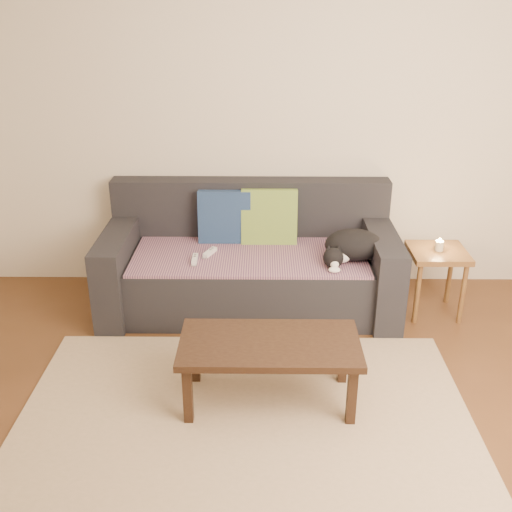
# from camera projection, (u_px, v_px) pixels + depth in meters

# --- Properties ---
(ground) EXTENTS (4.50, 4.50, 0.00)m
(ground) POSITION_uv_depth(u_px,v_px,m) (244.00, 446.00, 3.10)
(ground) COLOR brown
(ground) RESTS_ON ground
(back_wall) EXTENTS (4.50, 0.04, 2.60)m
(back_wall) POSITION_uv_depth(u_px,v_px,m) (251.00, 119.00, 4.41)
(back_wall) COLOR beige
(back_wall) RESTS_ON ground
(sofa) EXTENTS (2.10, 0.94, 0.87)m
(sofa) POSITION_uv_depth(u_px,v_px,m) (250.00, 266.00, 4.42)
(sofa) COLOR #232328
(sofa) RESTS_ON ground
(throw_blanket) EXTENTS (1.66, 0.74, 0.02)m
(throw_blanket) POSITION_uv_depth(u_px,v_px,m) (249.00, 256.00, 4.28)
(throw_blanket) COLOR #442A50
(throw_blanket) RESTS_ON sofa
(cushion_navy) EXTENTS (0.39, 0.14, 0.40)m
(cushion_navy) POSITION_uv_depth(u_px,v_px,m) (225.00, 217.00, 4.44)
(cushion_navy) COLOR #101F47
(cushion_navy) RESTS_ON throw_blanket
(cushion_green) EXTENTS (0.41, 0.17, 0.42)m
(cushion_green) POSITION_uv_depth(u_px,v_px,m) (269.00, 217.00, 4.44)
(cushion_green) COLOR #0B473E
(cushion_green) RESTS_ON throw_blanket
(cat) EXTENTS (0.49, 0.42, 0.21)m
(cat) POSITION_uv_depth(u_px,v_px,m) (352.00, 246.00, 4.15)
(cat) COLOR black
(cat) RESTS_ON throw_blanket
(wii_remote_a) EXTENTS (0.04, 0.15, 0.03)m
(wii_remote_a) POSITION_uv_depth(u_px,v_px,m) (195.00, 259.00, 4.17)
(wii_remote_a) COLOR white
(wii_remote_a) RESTS_ON throw_blanket
(wii_remote_b) EXTENTS (0.09, 0.15, 0.03)m
(wii_remote_b) POSITION_uv_depth(u_px,v_px,m) (210.00, 252.00, 4.28)
(wii_remote_b) COLOR white
(wii_remote_b) RESTS_ON throw_blanket
(side_table) EXTENTS (0.39, 0.39, 0.49)m
(side_table) POSITION_uv_depth(u_px,v_px,m) (437.00, 261.00, 4.25)
(side_table) COLOR brown
(side_table) RESTS_ON ground
(candle) EXTENTS (0.06, 0.06, 0.09)m
(candle) POSITION_uv_depth(u_px,v_px,m) (439.00, 245.00, 4.20)
(candle) COLOR beige
(candle) RESTS_ON side_table
(rug) EXTENTS (2.50, 1.80, 0.01)m
(rug) POSITION_uv_depth(u_px,v_px,m) (244.00, 426.00, 3.24)
(rug) COLOR tan
(rug) RESTS_ON ground
(coffee_table) EXTENTS (1.00, 0.50, 0.40)m
(coffee_table) POSITION_uv_depth(u_px,v_px,m) (270.00, 349.00, 3.30)
(coffee_table) COLOR #311F13
(coffee_table) RESTS_ON rug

